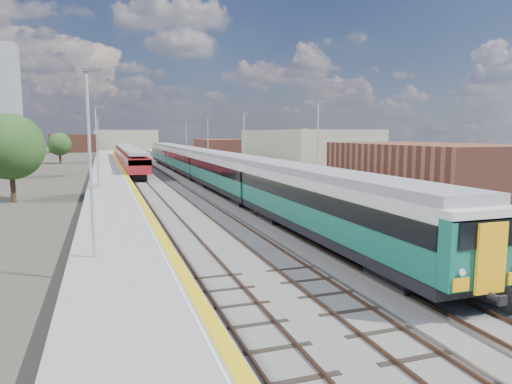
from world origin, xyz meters
TOP-DOWN VIEW (x-y plane):
  - ground at (0.00, 50.00)m, footprint 320.00×320.00m
  - ballast_bed at (-2.25, 52.50)m, footprint 10.50×155.00m
  - tracks at (-1.65, 54.18)m, footprint 8.96×160.00m
  - platform_right at (5.28, 52.49)m, footprint 4.70×155.00m
  - platform_left at (-9.05, 52.49)m, footprint 4.30×155.00m
  - buildings at (-18.12, 138.60)m, footprint 72.00×185.50m
  - green_train at (1.50, 42.23)m, footprint 3.07×85.23m
  - red_train at (-5.50, 73.13)m, footprint 2.77×56.21m
  - tree_a at (-17.23, 32.91)m, footprint 5.68×5.68m
  - tree_b at (-22.23, 56.31)m, footprint 5.14×5.14m
  - tree_c at (-17.68, 86.41)m, footprint 4.50×4.50m
  - tree_d at (24.61, 63.86)m, footprint 5.09×5.09m

SIDE VIEW (x-z plane):
  - ground at x=0.00m, z-range 0.00..0.00m
  - ballast_bed at x=-2.25m, z-range 0.00..0.06m
  - tracks at x=-1.65m, z-range 0.02..0.19m
  - platform_left at x=-9.05m, z-range -3.74..4.78m
  - platform_right at x=5.28m, z-range -3.72..4.80m
  - red_train at x=-5.50m, z-range 0.32..3.82m
  - green_train at x=1.50m, z-range 0.69..4.06m
  - tree_c at x=-17.68m, z-range 0.79..6.88m
  - tree_d at x=24.61m, z-range 0.89..7.79m
  - tree_b at x=-22.23m, z-range 0.90..7.87m
  - tree_a at x=-17.23m, z-range 1.00..8.69m
  - buildings at x=-18.12m, z-range -9.30..30.70m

